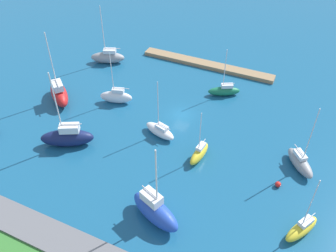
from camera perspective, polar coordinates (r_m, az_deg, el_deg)
name	(u,v)px	position (r m, az deg, el deg)	size (l,w,h in m)	color
water	(181,115)	(60.02, 2.14, 1.83)	(160.00, 160.00, 0.00)	#19567F
pier_dock	(207,65)	(73.67, 6.27, 9.80)	(27.41, 2.41, 0.76)	#997A56
breakwater	(81,251)	(43.33, -13.79, -19.00)	(67.43, 3.87, 1.07)	slate
sailboat_gray_lone_south	(108,57)	(75.15, -9.65, 10.90)	(7.28, 4.87, 11.96)	gray
sailboat_navy_by_breakwater	(67,137)	(55.40, -15.89, -1.70)	(8.23, 5.93, 12.73)	#141E4C
sailboat_white_far_south	(160,131)	(55.37, -1.31, -0.74)	(5.90, 3.45, 9.75)	white
sailboat_yellow_center_basin	(199,153)	(51.67, 5.06, -4.38)	(1.97, 5.05, 8.51)	yellow
sailboat_red_near_pier	(59,93)	(65.17, -17.13, 5.11)	(7.58, 6.97, 12.81)	red
sailboat_green_outer_mooring	(224,91)	(64.99, 9.03, 5.65)	(5.88, 4.18, 9.09)	#19724C
sailboat_blue_mid_basin	(155,210)	(43.98, -2.10, -13.38)	(7.79, 4.98, 11.96)	#2347B2
sailboat_gray_along_channel	(300,162)	(53.52, 20.48, -5.46)	(5.19, 5.83, 10.66)	gray
sailboat_white_lone_north	(116,97)	(62.78, -8.32, 4.71)	(5.92, 3.29, 9.65)	white
sailboat_yellow_east_end	(302,228)	(46.16, 20.73, -15.13)	(3.99, 5.43, 9.50)	yellow
mooring_buoy_red	(278,184)	(50.40, 17.28, -8.96)	(0.81, 0.81, 0.81)	red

